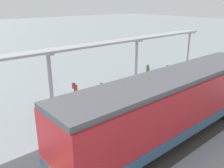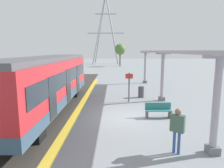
{
  "view_description": "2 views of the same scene",
  "coord_description": "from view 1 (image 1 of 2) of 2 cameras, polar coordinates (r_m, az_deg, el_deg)",
  "views": [
    {
      "loc": [
        -11.47,
        10.85,
        6.89
      ],
      "look_at": [
        0.49,
        0.61,
        1.38
      ],
      "focal_mm": 38.42,
      "sensor_mm": 36.0,
      "label": 1
    },
    {
      "loc": [
        -0.81,
        -11.56,
        3.85
      ],
      "look_at": [
        -0.92,
        1.26,
        1.75
      ],
      "focal_mm": 32.9,
      "sensor_mm": 36.0,
      "label": 2
    }
  ],
  "objects": [
    {
      "name": "bench_near_end",
      "position": [
        18.33,
        -1.02,
        -1.31
      ],
      "size": [
        1.51,
        0.47,
        0.86
      ],
      "color": "#2D7271",
      "rests_on": "ground"
    },
    {
      "name": "platform_info_sign",
      "position": [
        14.88,
        -8.76,
        -2.9
      ],
      "size": [
        0.56,
        0.1,
        2.2
      ],
      "color": "#4C4C51",
      "rests_on": "ground"
    },
    {
      "name": "train_near_carriage",
      "position": [
        12.76,
        14.4,
        -4.72
      ],
      "size": [
        2.65,
        13.56,
        3.48
      ],
      "color": "red",
      "rests_on": "ground"
    },
    {
      "name": "trackbed",
      "position": [
        14.4,
        16.42,
        -10.15
      ],
      "size": [
        3.2,
        44.42,
        0.01
      ],
      "primitive_type": "cube",
      "color": "#38332D",
      "rests_on": "ground"
    },
    {
      "name": "canopy_pillar_third",
      "position": [
        16.7,
        -14.5,
        1.16
      ],
      "size": [
        1.1,
        0.44,
        3.69
      ],
      "color": "slate",
      "rests_on": "ground"
    },
    {
      "name": "canopy_pillar_second",
      "position": [
        21.49,
        5.75,
        5.68
      ],
      "size": [
        1.1,
        0.44,
        3.69
      ],
      "color": "slate",
      "rests_on": "ground"
    },
    {
      "name": "canopy_pillar_nearest",
      "position": [
        27.89,
        17.65,
        8.02
      ],
      "size": [
        1.1,
        0.44,
        3.69
      ],
      "color": "slate",
      "rests_on": "ground"
    },
    {
      "name": "trash_bin",
      "position": [
        15.54,
        -15.21,
        -5.89
      ],
      "size": [
        0.48,
        0.48,
        0.92
      ],
      "primitive_type": "cylinder",
      "color": "#45484E",
      "rests_on": "ground"
    },
    {
      "name": "canopy_beam",
      "position": [
        18.21,
        -3.93,
        9.37
      ],
      "size": [
        1.2,
        26.1,
        0.16
      ],
      "primitive_type": "cube",
      "color": "#A8AAB2",
      "rests_on": "canopy_pillar_nearest"
    },
    {
      "name": "passenger_by_the_benches",
      "position": [
        20.8,
        8.4,
        2.91
      ],
      "size": [
        0.55,
        0.48,
        1.76
      ],
      "color": "#32528D",
      "rests_on": "ground"
    },
    {
      "name": "bench_mid_platform",
      "position": [
        24.13,
        14.45,
        3.17
      ],
      "size": [
        1.52,
        0.5,
        0.86
      ],
      "color": "#2C766A",
      "rests_on": "ground"
    },
    {
      "name": "ground_plane",
      "position": [
        17.23,
        2.59,
        -4.31
      ],
      "size": [
        176.0,
        176.0,
        0.0
      ],
      "primitive_type": "plane",
      "color": "gray"
    },
    {
      "name": "passenger_waiting_near_edge",
      "position": [
        22.34,
        22.15,
        2.65
      ],
      "size": [
        0.42,
        0.53,
        1.66
      ],
      "color": "gray",
      "rests_on": "ground"
    },
    {
      "name": "tactile_edge_strip",
      "position": [
        15.31,
        10.72,
        -7.81
      ],
      "size": [
        0.45,
        32.42,
        0.01
      ],
      "primitive_type": "cube",
      "color": "gold",
      "rests_on": "ground"
    }
  ]
}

